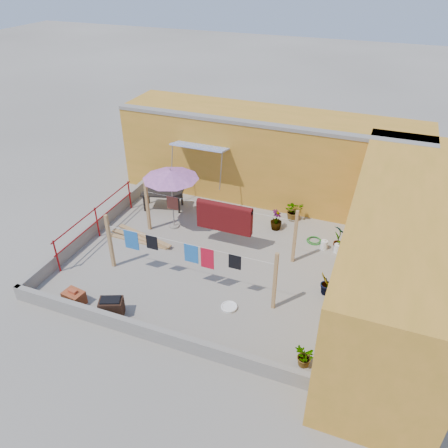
{
  "coord_description": "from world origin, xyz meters",
  "views": [
    {
      "loc": [
        4.42,
        -9.98,
        8.2
      ],
      "look_at": [
        0.43,
        0.3,
        1.17
      ],
      "focal_mm": 35.0,
      "sensor_mm": 36.0,
      "label": 1
    }
  ],
  "objects_px": {
    "brick_stack": "(74,298)",
    "green_hose": "(314,240)",
    "brazier": "(112,307)",
    "patio_umbrella": "(171,175)",
    "white_basin": "(229,307)",
    "water_jug_b": "(337,248)",
    "water_jug_a": "(324,245)",
    "plant_back_a": "(294,210)",
    "outdoor_table": "(163,193)"
  },
  "relations": [
    {
      "from": "outdoor_table",
      "to": "water_jug_b",
      "type": "height_order",
      "value": "outdoor_table"
    },
    {
      "from": "white_basin",
      "to": "water_jug_b",
      "type": "xyz_separation_m",
      "value": [
        2.29,
        3.62,
        0.1
      ]
    },
    {
      "from": "green_hose",
      "to": "water_jug_a",
      "type": "bearing_deg",
      "value": -39.67
    },
    {
      "from": "outdoor_table",
      "to": "plant_back_a",
      "type": "xyz_separation_m",
      "value": [
        4.65,
        0.96,
        -0.26
      ]
    },
    {
      "from": "white_basin",
      "to": "green_hose",
      "type": "height_order",
      "value": "white_basin"
    },
    {
      "from": "brazier",
      "to": "green_hose",
      "type": "height_order",
      "value": "brazier"
    },
    {
      "from": "brazier",
      "to": "plant_back_a",
      "type": "height_order",
      "value": "plant_back_a"
    },
    {
      "from": "outdoor_table",
      "to": "water_jug_a",
      "type": "xyz_separation_m",
      "value": [
        6.0,
        -0.45,
        -0.46
      ]
    },
    {
      "from": "brick_stack",
      "to": "brazier",
      "type": "bearing_deg",
      "value": -0.0
    },
    {
      "from": "patio_umbrella",
      "to": "outdoor_table",
      "type": "bearing_deg",
      "value": 132.89
    },
    {
      "from": "water_jug_a",
      "to": "plant_back_a",
      "type": "relative_size",
      "value": 0.48
    },
    {
      "from": "outdoor_table",
      "to": "water_jug_a",
      "type": "relative_size",
      "value": 4.58
    },
    {
      "from": "outdoor_table",
      "to": "brick_stack",
      "type": "bearing_deg",
      "value": -88.15
    },
    {
      "from": "white_basin",
      "to": "green_hose",
      "type": "distance_m",
      "value": 4.23
    },
    {
      "from": "patio_umbrella",
      "to": "water_jug_b",
      "type": "distance_m",
      "value": 5.81
    },
    {
      "from": "water_jug_a",
      "to": "water_jug_b",
      "type": "xyz_separation_m",
      "value": [
        0.42,
        -0.03,
        -0.01
      ]
    },
    {
      "from": "patio_umbrella",
      "to": "water_jug_b",
      "type": "xyz_separation_m",
      "value": [
        5.48,
        0.54,
        -1.84
      ]
    },
    {
      "from": "patio_umbrella",
      "to": "brick_stack",
      "type": "height_order",
      "value": "patio_umbrella"
    },
    {
      "from": "white_basin",
      "to": "water_jug_a",
      "type": "bearing_deg",
      "value": 62.94
    },
    {
      "from": "patio_umbrella",
      "to": "water_jug_a",
      "type": "bearing_deg",
      "value": 6.4
    },
    {
      "from": "brick_stack",
      "to": "green_hose",
      "type": "relative_size",
      "value": 1.2
    },
    {
      "from": "water_jug_a",
      "to": "plant_back_a",
      "type": "distance_m",
      "value": 1.96
    },
    {
      "from": "brick_stack",
      "to": "patio_umbrella",
      "type": "bearing_deg",
      "value": 80.2
    },
    {
      "from": "water_jug_a",
      "to": "plant_back_a",
      "type": "height_order",
      "value": "plant_back_a"
    },
    {
      "from": "brick_stack",
      "to": "green_hose",
      "type": "bearing_deg",
      "value": 44.18
    },
    {
      "from": "patio_umbrella",
      "to": "outdoor_table",
      "type": "xyz_separation_m",
      "value": [
        -0.94,
        1.01,
        -1.37
      ]
    },
    {
      "from": "patio_umbrella",
      "to": "white_basin",
      "type": "bearing_deg",
      "value": -43.97
    },
    {
      "from": "patio_umbrella",
      "to": "white_basin",
      "type": "distance_m",
      "value": 4.85
    },
    {
      "from": "brick_stack",
      "to": "brazier",
      "type": "distance_m",
      "value": 1.19
    },
    {
      "from": "patio_umbrella",
      "to": "brick_stack",
      "type": "xyz_separation_m",
      "value": [
        -0.77,
        -4.43,
        -1.78
      ]
    },
    {
      "from": "patio_umbrella",
      "to": "plant_back_a",
      "type": "bearing_deg",
      "value": 27.94
    },
    {
      "from": "brazier",
      "to": "white_basin",
      "type": "bearing_deg",
      "value": 25.96
    },
    {
      "from": "outdoor_table",
      "to": "water_jug_b",
      "type": "bearing_deg",
      "value": -4.22
    },
    {
      "from": "outdoor_table",
      "to": "plant_back_a",
      "type": "relative_size",
      "value": 2.21
    },
    {
      "from": "brazier",
      "to": "water_jug_b",
      "type": "height_order",
      "value": "brazier"
    },
    {
      "from": "water_jug_b",
      "to": "plant_back_a",
      "type": "xyz_separation_m",
      "value": [
        -1.77,
        1.43,
        0.22
      ]
    },
    {
      "from": "plant_back_a",
      "to": "brick_stack",
      "type": "bearing_deg",
      "value": -124.98
    },
    {
      "from": "brick_stack",
      "to": "brazier",
      "type": "xyz_separation_m",
      "value": [
        1.19,
        -0.0,
        0.06
      ]
    },
    {
      "from": "brick_stack",
      "to": "white_basin",
      "type": "xyz_separation_m",
      "value": [
        3.96,
        1.35,
        -0.16
      ]
    },
    {
      "from": "outdoor_table",
      "to": "white_basin",
      "type": "xyz_separation_m",
      "value": [
        4.14,
        -4.1,
        -0.58
      ]
    },
    {
      "from": "brick_stack",
      "to": "white_basin",
      "type": "distance_m",
      "value": 4.19
    },
    {
      "from": "brick_stack",
      "to": "water_jug_b",
      "type": "height_order",
      "value": "brick_stack"
    },
    {
      "from": "brazier",
      "to": "plant_back_a",
      "type": "xyz_separation_m",
      "value": [
        3.28,
        6.4,
        0.1
      ]
    },
    {
      "from": "outdoor_table",
      "to": "green_hose",
      "type": "xyz_separation_m",
      "value": [
        5.63,
        -0.14,
        -0.58
      ]
    },
    {
      "from": "brazier",
      "to": "green_hose",
      "type": "xyz_separation_m",
      "value": [
        4.27,
        5.3,
        -0.23
      ]
    },
    {
      "from": "patio_umbrella",
      "to": "brazier",
      "type": "distance_m",
      "value": 4.77
    },
    {
      "from": "brazier",
      "to": "plant_back_a",
      "type": "distance_m",
      "value": 7.19
    },
    {
      "from": "outdoor_table",
      "to": "water_jug_b",
      "type": "distance_m",
      "value": 6.46
    },
    {
      "from": "brazier",
      "to": "outdoor_table",
      "type": "bearing_deg",
      "value": 104.11
    },
    {
      "from": "brick_stack",
      "to": "water_jug_a",
      "type": "height_order",
      "value": "brick_stack"
    }
  ]
}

